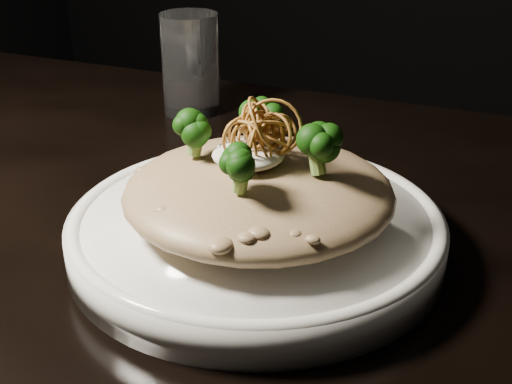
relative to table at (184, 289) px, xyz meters
The scene contains 7 objects.
table is the anchor object (origin of this frame).
plate 0.14m from the table, 19.80° to the right, with size 0.31×0.31×0.03m, color white.
risotto 0.17m from the table, 20.58° to the right, with size 0.22×0.22×0.05m, color brown.
broccoli 0.22m from the table, 19.68° to the right, with size 0.15×0.15×0.05m, color black, non-canonical shape.
cheese 0.20m from the table, 23.42° to the right, with size 0.06×0.06×0.02m, color silver.
shallots 0.22m from the table, 17.01° to the right, with size 0.06×0.06×0.04m, color brown, non-canonical shape.
drinking_glass 0.32m from the table, 114.75° to the left, with size 0.07×0.07×0.13m, color white.
Camera 1 is at (0.29, -0.52, 1.06)m, focal length 50.00 mm.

